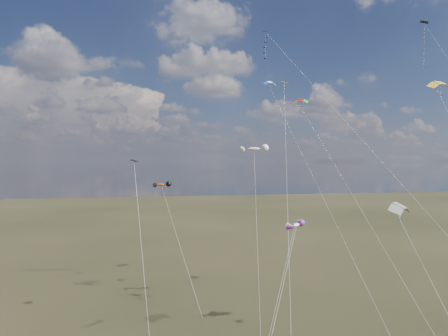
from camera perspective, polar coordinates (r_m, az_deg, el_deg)
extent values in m
cube|color=black|center=(63.23, 26.71, 18.12)|extent=(1.40, 1.40, 0.33)
cube|color=#090954|center=(60.24, 5.93, 18.86)|extent=(0.82, 0.80, 0.21)
cylinder|color=silver|center=(49.57, 22.20, 0.15)|extent=(20.96, 26.78, 38.35)
cube|color=black|center=(49.65, -12.72, 1.03)|extent=(1.18, 1.20, 0.28)
cylinder|color=silver|center=(43.55, -11.59, -12.14)|extent=(2.06, 14.45, 19.90)
cube|color=#D56300|center=(56.94, 8.58, 12.03)|extent=(1.08, 1.06, 0.30)
cylinder|color=silver|center=(46.58, 9.04, -4.50)|extent=(5.64, 18.20, 30.76)
cylinder|color=silver|center=(52.48, 13.66, -2.91)|extent=(4.66, 28.14, 32.59)
cylinder|color=silver|center=(44.28, 20.11, -7.08)|extent=(8.22, 17.54, 27.32)
ellipsoid|color=#CD3E07|center=(58.92, -8.95, -2.37)|extent=(2.56, 1.55, 0.96)
cylinder|color=silver|center=(55.37, -6.22, -11.15)|extent=(4.81, 9.68, 16.41)
cube|color=#332316|center=(53.39, -3.01, -20.75)|extent=(0.10, 0.10, 0.12)
ellipsoid|color=white|center=(37.25, 10.31, -7.99)|extent=(2.10, 1.98, 0.73)
cylinder|color=silver|center=(34.28, 7.24, -20.95)|extent=(6.85, 8.16, 14.03)
ellipsoid|color=red|center=(54.22, 4.32, 2.76)|extent=(3.48, 1.15, 1.12)
cylinder|color=silver|center=(49.22, 4.75, -9.63)|extent=(2.36, 11.42, 21.53)
ellipsoid|color=#143BAA|center=(48.15, 10.08, -7.87)|extent=(2.08, 1.76, 0.83)
cylinder|color=silver|center=(44.79, 7.99, -16.71)|extent=(6.48, 8.11, 12.44)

